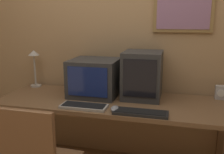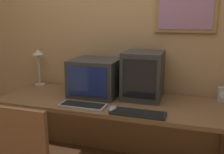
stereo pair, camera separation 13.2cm
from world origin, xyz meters
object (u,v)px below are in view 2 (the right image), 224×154
(monitor_right, at_px, (143,75))
(keyboard_main, at_px, (83,106))
(keyboard_side, at_px, (138,113))
(mouse_near_keyboard, at_px, (113,109))
(monitor_left, at_px, (96,77))
(desk_clock, at_px, (223,94))
(desk_lamp, at_px, (38,60))

(monitor_right, height_order, keyboard_main, monitor_right)
(keyboard_side, relative_size, mouse_near_keyboard, 3.77)
(monitor_left, relative_size, keyboard_side, 1.05)
(monitor_left, bearing_deg, monitor_right, 4.06)
(desk_clock, bearing_deg, desk_lamp, -179.56)
(monitor_right, xyz_separation_m, desk_clock, (0.71, 0.13, -0.15))
(monitor_left, distance_m, keyboard_side, 0.66)
(keyboard_main, distance_m, mouse_near_keyboard, 0.27)
(desk_lamp, bearing_deg, monitor_left, -11.03)
(monitor_left, height_order, keyboard_main, monitor_left)
(monitor_left, xyz_separation_m, desk_lamp, (-0.73, 0.14, 0.11))
(desk_lamp, bearing_deg, desk_clock, 0.44)
(monitor_right, xyz_separation_m, desk_lamp, (-1.19, 0.11, 0.06))
(mouse_near_keyboard, xyz_separation_m, desk_lamp, (-1.03, 0.52, 0.26))
(monitor_left, bearing_deg, mouse_near_keyboard, -52.35)
(monitor_left, bearing_deg, desk_clock, 7.68)
(desk_clock, bearing_deg, monitor_right, -170.02)
(mouse_near_keyboard, bearing_deg, keyboard_main, 177.98)
(desk_clock, distance_m, desk_lamp, 1.92)
(desk_lamp, bearing_deg, monitor_right, -5.30)
(monitor_left, distance_m, desk_lamp, 0.76)
(keyboard_main, height_order, desk_clock, desk_clock)
(keyboard_main, xyz_separation_m, desk_lamp, (-0.76, 0.51, 0.27))
(keyboard_side, bearing_deg, mouse_near_keyboard, 175.21)
(monitor_right, distance_m, desk_lamp, 1.20)
(keyboard_main, xyz_separation_m, keyboard_side, (0.48, -0.03, -0.00))
(keyboard_side, height_order, mouse_near_keyboard, mouse_near_keyboard)
(monitor_left, xyz_separation_m, mouse_near_keyboard, (0.29, -0.38, -0.16))
(mouse_near_keyboard, xyz_separation_m, desk_clock, (0.88, 0.54, 0.05))
(monitor_left, relative_size, monitor_right, 1.03)
(mouse_near_keyboard, bearing_deg, desk_lamp, 153.06)
(monitor_right, height_order, desk_clock, monitor_right)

